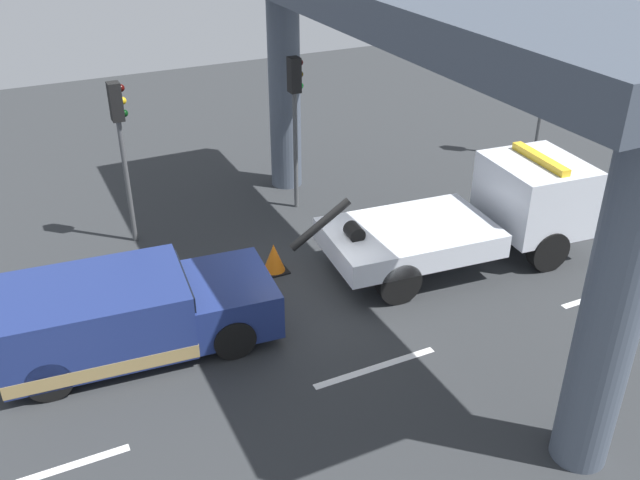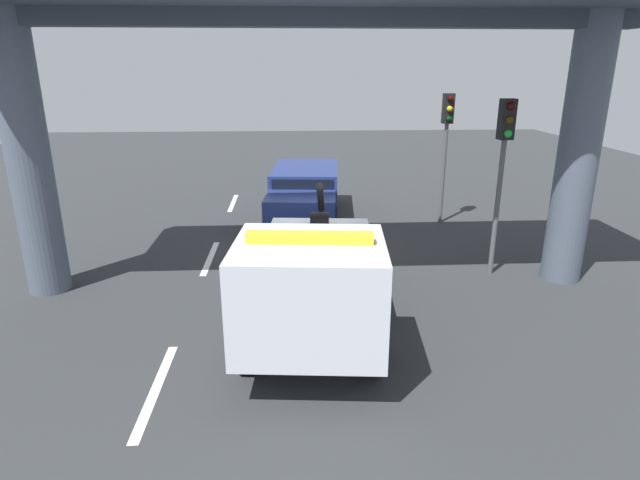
% 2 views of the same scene
% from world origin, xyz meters
% --- Properties ---
extents(ground_plane, '(60.00, 40.00, 0.10)m').
position_xyz_m(ground_plane, '(0.00, 0.00, -0.05)').
color(ground_plane, '#2D3033').
extents(lane_stripe_west, '(2.60, 0.16, 0.01)m').
position_xyz_m(lane_stripe_west, '(-6.00, -2.64, 0.00)').
color(lane_stripe_west, silver).
rests_on(lane_stripe_west, ground).
extents(lane_stripe_mid, '(2.60, 0.16, 0.01)m').
position_xyz_m(lane_stripe_mid, '(0.00, -2.64, 0.00)').
color(lane_stripe_mid, silver).
rests_on(lane_stripe_mid, ground).
extents(lane_stripe_east, '(2.60, 0.16, 0.01)m').
position_xyz_m(lane_stripe_east, '(6.00, -2.64, 0.00)').
color(lane_stripe_east, silver).
rests_on(lane_stripe_east, ground).
extents(tow_truck_white, '(7.33, 2.91, 2.46)m').
position_xyz_m(tow_truck_white, '(4.35, -0.07, 1.20)').
color(tow_truck_white, silver).
rests_on(tow_truck_white, ground).
extents(towed_van_green, '(5.37, 2.62, 1.58)m').
position_xyz_m(towed_van_green, '(-4.07, 0.01, 0.78)').
color(towed_van_green, navy).
rests_on(towed_van_green, ground).
extents(overpass_structure, '(3.60, 13.98, 6.66)m').
position_xyz_m(overpass_structure, '(1.88, 0.00, 5.61)').
color(overpass_structure, '#4C5666').
rests_on(overpass_structure, ground).
extents(traffic_light_near, '(0.39, 0.32, 4.10)m').
position_xyz_m(traffic_light_near, '(-2.98, 4.42, 2.99)').
color(traffic_light_near, '#515456').
rests_on(traffic_light_near, ground).
extents(traffic_light_far, '(0.39, 0.32, 4.17)m').
position_xyz_m(traffic_light_far, '(1.52, 4.42, 3.05)').
color(traffic_light_far, '#515456').
rests_on(traffic_light_far, ground).
extents(traffic_cone_orange, '(0.60, 0.60, 0.71)m').
position_xyz_m(traffic_cone_orange, '(-0.38, 1.50, 0.34)').
color(traffic_cone_orange, orange).
rests_on(traffic_cone_orange, ground).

